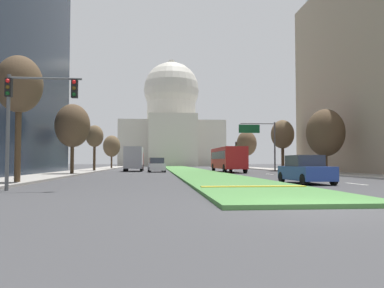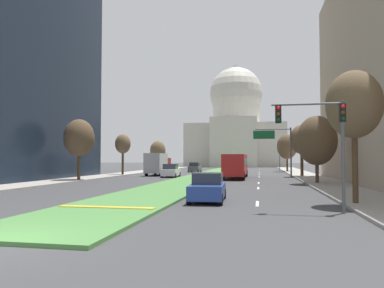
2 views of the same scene
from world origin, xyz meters
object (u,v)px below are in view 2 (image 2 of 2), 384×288
at_px(city_bus, 236,164).
at_px(street_tree_right_far, 302,140).
at_px(overhead_guide_sign, 277,142).
at_px(sedan_midblock, 171,171).
at_px(sedan_lead_stopped, 208,188).
at_px(box_truck_delivery, 158,164).
at_px(sedan_distant, 195,167).
at_px(traffic_light_far_right, 280,154).
at_px(street_tree_left_far, 123,144).
at_px(capitol_building, 236,125).
at_px(street_tree_right_mid, 317,141).
at_px(street_tree_right_distant, 287,147).
at_px(street_tree_right_near, 354,105).
at_px(street_tree_left_distant, 158,151).
at_px(traffic_light_near_right, 323,131).
at_px(street_tree_left_mid, 79,138).

bearing_deg(city_bus, street_tree_right_far, 28.28).
relative_size(overhead_guide_sign, sedan_midblock, 1.43).
bearing_deg(sedan_lead_stopped, box_truck_delivery, 111.50).
bearing_deg(overhead_guide_sign, sedan_midblock, -171.18).
distance_m(sedan_lead_stopped, sedan_distant, 44.04).
distance_m(traffic_light_far_right, city_bus, 27.78).
bearing_deg(box_truck_delivery, street_tree_left_far, -170.48).
distance_m(capitol_building, street_tree_left_far, 62.97).
relative_size(street_tree_right_mid, sedan_lead_stopped, 1.57).
relative_size(street_tree_right_mid, box_truck_delivery, 1.03).
bearing_deg(street_tree_left_far, street_tree_right_distant, 36.99).
bearing_deg(city_bus, overhead_guide_sign, 32.09).
relative_size(capitol_building, sedan_distant, 7.54).
relative_size(street_tree_right_mid, city_bus, 0.60).
distance_m(traffic_light_far_right, street_tree_right_mid, 35.81).
xyz_separation_m(street_tree_left_far, sedan_lead_stopped, (16.63, -28.65, -3.73)).
relative_size(capitol_building, sedan_midblock, 6.90).
xyz_separation_m(street_tree_right_far, sedan_distant, (-17.09, 14.30, -4.14)).
bearing_deg(street_tree_right_near, street_tree_left_far, 130.24).
xyz_separation_m(street_tree_right_mid, box_truck_delivery, (-19.99, 14.01, -2.53)).
bearing_deg(street_tree_right_mid, sedan_lead_stopped, -118.39).
bearing_deg(box_truck_delivery, street_tree_right_distant, 42.11).
distance_m(traffic_light_far_right, street_tree_right_distant, 4.48).
distance_m(street_tree_left_far, sedan_distant, 16.99).
distance_m(overhead_guide_sign, sedan_lead_stopped, 28.34).
height_order(traffic_light_far_right, street_tree_right_far, street_tree_right_far).
xyz_separation_m(street_tree_right_mid, sedan_distant, (-17.01, 27.70, -3.39)).
bearing_deg(street_tree_left_far, traffic_light_far_right, 44.02).
height_order(street_tree_left_distant, sedan_midblock, street_tree_left_distant).
relative_size(street_tree_right_near, sedan_lead_stopped, 1.72).
bearing_deg(street_tree_left_distant, street_tree_right_far, -34.75).
relative_size(traffic_light_far_right, street_tree_right_near, 0.72).
bearing_deg(sedan_lead_stopped, city_bus, 90.00).
xyz_separation_m(traffic_light_near_right, sedan_midblock, (-14.54, 28.71, -2.98)).
distance_m(street_tree_right_mid, street_tree_right_distant, 31.62).
distance_m(traffic_light_near_right, sedan_distant, 48.76).
distance_m(capitol_building, overhead_guide_sign, 63.49).
xyz_separation_m(street_tree_left_mid, sedan_lead_stopped, (16.72, -15.98, -3.94)).
height_order(street_tree_right_distant, city_bus, street_tree_right_distant).
bearing_deg(street_tree_right_mid, overhead_guide_sign, 104.66).
bearing_deg(capitol_building, street_tree_left_mid, -99.57).
bearing_deg(street_tree_left_distant, sedan_midblock, -69.33).
bearing_deg(city_bus, sedan_lead_stopped, -90.00).
bearing_deg(street_tree_right_mid, city_bus, 133.39).
xyz_separation_m(street_tree_right_mid, street_tree_left_far, (-25.00, 13.17, 0.31)).
height_order(street_tree_left_mid, city_bus, street_tree_left_mid).
bearing_deg(street_tree_left_distant, street_tree_left_mid, -90.54).
xyz_separation_m(street_tree_right_near, sedan_midblock, (-16.58, 25.84, -4.52)).
bearing_deg(street_tree_right_near, street_tree_right_distant, 90.11).
height_order(overhead_guide_sign, sedan_distant, overhead_guide_sign).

